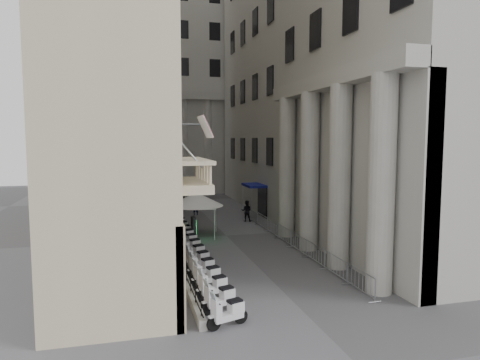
# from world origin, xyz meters

# --- Properties ---
(left_building) EXTENTS (5.00, 36.00, 34.00)m
(left_building) POSITION_xyz_m (-7.50, 22.00, 17.00)
(left_building) COLOR beige
(left_building) RESTS_ON ground
(far_building) EXTENTS (22.00, 10.00, 30.00)m
(far_building) POSITION_xyz_m (0.00, 48.00, 15.00)
(far_building) COLOR #B2B0A8
(far_building) RESTS_ON ground
(iron_fence) EXTENTS (0.30, 28.00, 1.40)m
(iron_fence) POSITION_xyz_m (-4.30, 18.00, 0.00)
(iron_fence) COLOR black
(iron_fence) RESTS_ON ground
(blue_awning) EXTENTS (1.60, 3.00, 3.00)m
(blue_awning) POSITION_xyz_m (4.15, 26.00, 0.00)
(blue_awning) COLOR navy
(blue_awning) RESTS_ON ground
(flag) EXTENTS (1.00, 1.40, 8.20)m
(flag) POSITION_xyz_m (-4.00, 5.00, 0.00)
(flag) COLOR #9E0C11
(flag) RESTS_ON ground
(scooter_0) EXTENTS (1.50, 0.97, 1.50)m
(scooter_0) POSITION_xyz_m (-3.33, 4.17, 0.00)
(scooter_0) COLOR silver
(scooter_0) RESTS_ON ground
(scooter_1) EXTENTS (1.50, 0.97, 1.50)m
(scooter_1) POSITION_xyz_m (-3.33, 5.64, 0.00)
(scooter_1) COLOR silver
(scooter_1) RESTS_ON ground
(scooter_2) EXTENTS (1.50, 0.97, 1.50)m
(scooter_2) POSITION_xyz_m (-3.33, 7.10, 0.00)
(scooter_2) COLOR silver
(scooter_2) RESTS_ON ground
(scooter_3) EXTENTS (1.50, 0.97, 1.50)m
(scooter_3) POSITION_xyz_m (-3.33, 8.57, 0.00)
(scooter_3) COLOR silver
(scooter_3) RESTS_ON ground
(scooter_4) EXTENTS (1.50, 0.97, 1.50)m
(scooter_4) POSITION_xyz_m (-3.33, 10.03, 0.00)
(scooter_4) COLOR silver
(scooter_4) RESTS_ON ground
(scooter_5) EXTENTS (1.50, 0.97, 1.50)m
(scooter_5) POSITION_xyz_m (-3.33, 11.50, 0.00)
(scooter_5) COLOR silver
(scooter_5) RESTS_ON ground
(scooter_6) EXTENTS (1.50, 0.97, 1.50)m
(scooter_6) POSITION_xyz_m (-3.33, 12.96, 0.00)
(scooter_6) COLOR silver
(scooter_6) RESTS_ON ground
(scooter_7) EXTENTS (1.50, 0.97, 1.50)m
(scooter_7) POSITION_xyz_m (-3.33, 14.42, 0.00)
(scooter_7) COLOR silver
(scooter_7) RESTS_ON ground
(scooter_8) EXTENTS (1.50, 0.97, 1.50)m
(scooter_8) POSITION_xyz_m (-3.33, 15.89, 0.00)
(scooter_8) COLOR silver
(scooter_8) RESTS_ON ground
(scooter_9) EXTENTS (1.50, 0.97, 1.50)m
(scooter_9) POSITION_xyz_m (-3.33, 17.35, 0.00)
(scooter_9) COLOR silver
(scooter_9) RESTS_ON ground
(scooter_10) EXTENTS (1.50, 0.97, 1.50)m
(scooter_10) POSITION_xyz_m (-3.33, 18.82, 0.00)
(scooter_10) COLOR silver
(scooter_10) RESTS_ON ground
(scooter_11) EXTENTS (1.50, 0.97, 1.50)m
(scooter_11) POSITION_xyz_m (-3.33, 20.28, 0.00)
(scooter_11) COLOR silver
(scooter_11) RESTS_ON ground
(scooter_12) EXTENTS (1.50, 0.97, 1.50)m
(scooter_12) POSITION_xyz_m (-3.33, 21.75, 0.00)
(scooter_12) COLOR silver
(scooter_12) RESTS_ON ground
(scooter_13) EXTENTS (1.50, 0.97, 1.50)m
(scooter_13) POSITION_xyz_m (-3.33, 23.21, 0.00)
(scooter_13) COLOR silver
(scooter_13) RESTS_ON ground
(scooter_14) EXTENTS (1.50, 0.97, 1.50)m
(scooter_14) POSITION_xyz_m (-3.33, 24.68, 0.00)
(scooter_14) COLOR silver
(scooter_14) RESTS_ON ground
(scooter_15) EXTENTS (1.50, 0.97, 1.50)m
(scooter_15) POSITION_xyz_m (-3.33, 26.14, 0.00)
(scooter_15) COLOR silver
(scooter_15) RESTS_ON ground
(barrier_0) EXTENTS (0.60, 2.40, 1.10)m
(barrier_0) POSITION_xyz_m (3.40, 6.12, 0.00)
(barrier_0) COLOR #96989D
(barrier_0) RESTS_ON ground
(barrier_1) EXTENTS (0.60, 2.40, 1.10)m
(barrier_1) POSITION_xyz_m (3.40, 8.62, 0.00)
(barrier_1) COLOR #96989D
(barrier_1) RESTS_ON ground
(barrier_2) EXTENTS (0.60, 2.40, 1.10)m
(barrier_2) POSITION_xyz_m (3.40, 11.12, 0.00)
(barrier_2) COLOR #96989D
(barrier_2) RESTS_ON ground
(barrier_3) EXTENTS (0.60, 2.40, 1.10)m
(barrier_3) POSITION_xyz_m (3.40, 13.62, 0.00)
(barrier_3) COLOR #96989D
(barrier_3) RESTS_ON ground
(barrier_4) EXTENTS (0.60, 2.40, 1.10)m
(barrier_4) POSITION_xyz_m (3.40, 16.12, 0.00)
(barrier_4) COLOR #96989D
(barrier_4) RESTS_ON ground
(barrier_5) EXTENTS (0.60, 2.40, 1.10)m
(barrier_5) POSITION_xyz_m (3.40, 18.62, 0.00)
(barrier_5) COLOR #96989D
(barrier_5) RESTS_ON ground
(barrier_6) EXTENTS (0.60, 2.40, 1.10)m
(barrier_6) POSITION_xyz_m (3.40, 21.12, 0.00)
(barrier_6) COLOR #96989D
(barrier_6) RESTS_ON ground
(barrier_7) EXTENTS (0.60, 2.40, 1.10)m
(barrier_7) POSITION_xyz_m (3.40, 23.62, 0.00)
(barrier_7) COLOR #96989D
(barrier_7) RESTS_ON ground
(security_tent) EXTENTS (3.97, 3.97, 3.22)m
(security_tent) POSITION_xyz_m (-2.41, 20.08, 2.69)
(security_tent) COLOR silver
(security_tent) RESTS_ON ground
(street_lamp) EXTENTS (2.64, 0.32, 8.10)m
(street_lamp) POSITION_xyz_m (-3.89, 16.78, 4.82)
(street_lamp) COLOR gray
(street_lamp) RESTS_ON ground
(info_kiosk) EXTENTS (0.29, 0.82, 1.71)m
(info_kiosk) POSITION_xyz_m (-2.58, 18.03, 0.87)
(info_kiosk) COLOR black
(info_kiosk) RESTS_ON ground
(pedestrian_a) EXTENTS (0.60, 0.41, 1.57)m
(pedestrian_a) POSITION_xyz_m (-0.89, 28.19, 0.78)
(pedestrian_a) COLOR #0E1038
(pedestrian_a) RESTS_ON ground
(pedestrian_b) EXTENTS (1.08, 0.98, 1.82)m
(pedestrian_b) POSITION_xyz_m (2.91, 24.08, 0.91)
(pedestrian_b) COLOR black
(pedestrian_b) RESTS_ON ground
(pedestrian_c) EXTENTS (0.97, 0.86, 1.66)m
(pedestrian_c) POSITION_xyz_m (-1.65, 31.34, 0.83)
(pedestrian_c) COLOR black
(pedestrian_c) RESTS_ON ground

